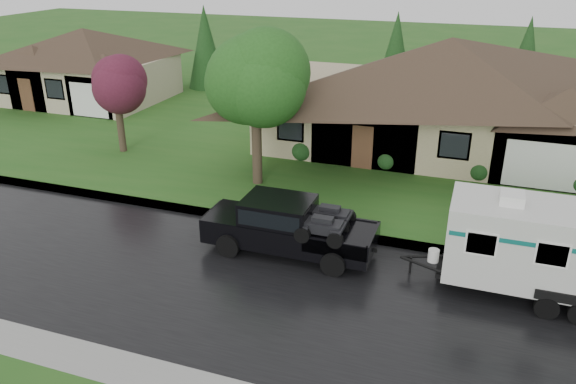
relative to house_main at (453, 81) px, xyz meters
The scene contains 11 objects.
ground 14.48m from the house_main, 99.41° to the right, with size 140.00×140.00×0.00m, color #24571B.
road 16.40m from the house_main, 98.24° to the right, with size 140.00×8.00×0.01m, color black.
curb 12.32m from the house_main, 101.19° to the right, with size 140.00×0.50×0.15m, color gray.
lawn 4.36m from the house_main, 153.11° to the left, with size 140.00×26.00×0.15m, color #24571B.
house_main is the anchor object (origin of this frame).
house_far 24.17m from the house_main, behind, with size 10.80×8.64×5.80m.
tree_left_green 11.16m from the house_main, 132.69° to the right, with size 3.99×3.99×6.61m.
tree_red 17.04m from the house_main, 157.65° to the right, with size 2.97×2.97×4.92m.
shrub_row 5.42m from the house_main, 93.69° to the right, with size 13.60×1.00×1.00m.
pickup_truck 14.28m from the house_main, 107.91° to the right, with size 5.90×2.24×1.97m.
travel_trailer 14.23m from the house_main, 71.45° to the right, with size 7.28×2.56×3.27m.
Camera 1 is at (3.80, -15.85, 9.81)m, focal length 35.00 mm.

